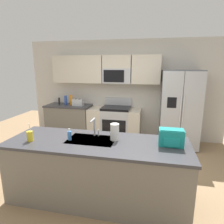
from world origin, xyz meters
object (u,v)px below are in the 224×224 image
Objects in this scene: toaster at (78,102)px; soap_dispenser at (69,135)px; bottle_orange at (71,100)px; paper_towel_roll at (115,132)px; range_oven at (115,124)px; sink_faucet at (94,126)px; refrigerator at (180,109)px; backpack at (171,137)px; bottle_blue at (66,100)px; pepper_mill at (59,101)px; drink_cup_yellow at (30,136)px.

toaster reaches higher than soap_dispenser.
paper_towel_roll is at bearing -54.02° from bottle_orange.
range_oven is 5.67× the size of paper_towel_roll.
sink_faucet reaches higher than bottle_orange.
bottle_orange is at bearing 112.96° from soap_dispenser.
bottle_orange is 1.61× the size of soap_dispenser.
soap_dispenser is (-0.18, -2.42, 0.53)m from range_oven.
sink_faucet is at bearing 35.70° from soap_dispenser.
bottle_orange is at bearing 178.35° from refrigerator.
backpack is (-0.37, -2.25, 0.09)m from refrigerator.
bottle_blue is at bearing 166.74° from toaster.
pepper_mill is 0.67× the size of sink_faucet.
refrigerator is 7.55× the size of bottle_blue.
pepper_mill reaches higher than toaster.
bottle_orange is 1.04× the size of drink_cup_yellow.
toaster is 1.65× the size of soap_dispenser.
paper_towel_roll is (-1.15, -2.21, 0.09)m from refrigerator.
backpack is (1.23, -2.32, 0.57)m from range_oven.
paper_towel_roll is 0.77m from backpack.
bottle_blue is 1.44× the size of soap_dispenser.
bottle_orange is 3.37m from backpack.
backpack is (2.44, -2.33, -0.02)m from bottle_orange.
bottle_blue is at bearing 124.02° from sink_faucet.
bottle_blue is 2.70m from sink_faucet.
toaster is (-0.99, -0.05, 0.55)m from range_oven.
sink_faucet is at bearing 166.04° from paper_towel_roll.
toaster is at bearing -16.03° from bottle_orange.
bottle_blue is 0.77× the size of backpack.
bottle_orange reaches higher than toaster.
refrigerator is at bearing -2.14° from bottle_blue.
drink_cup_yellow is 0.55m from soap_dispenser.
pepper_mill is 2.71m from drink_cup_yellow.
drink_cup_yellow reaches higher than paper_towel_roll.
pepper_mill is at bearing 140.30° from backpack.
pepper_mill is at bearing -179.91° from range_oven.
range_oven is 0.74× the size of refrigerator.
toaster is 1.17× the size of paper_towel_roll.
paper_towel_roll is at bearing -51.59° from bottle_blue.
bottle_blue is 2.96m from paper_towel_roll.
bottle_blue is 0.87× the size of sink_faucet.
toaster is at bearing -5.06° from pepper_mill.
sink_faucet is 1.07× the size of drink_cup_yellow.
refrigerator is 7.71× the size of paper_towel_roll.
backpack reaches higher than toaster.
drink_cup_yellow is 1.55× the size of soap_dispenser.
pepper_mill is (-3.16, 0.07, 0.07)m from refrigerator.
drink_cup_yellow is at bearing -172.44° from backpack.
bottle_orange reaches higher than backpack.
refrigerator is 3.41m from drink_cup_yellow.
pepper_mill is at bearing 108.32° from drink_cup_yellow.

